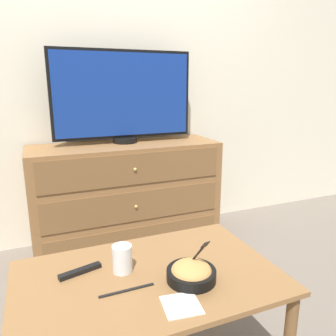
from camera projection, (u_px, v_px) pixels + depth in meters
ground_plane at (112, 232)px, 2.73m from camera, size 12.00×12.00×0.00m
wall_back at (104, 70)px, 2.43m from camera, size 12.00×0.05×2.60m
dresser at (127, 196)px, 2.43m from camera, size 1.34×0.47×0.79m
tv at (123, 96)px, 2.31m from camera, size 1.00×0.17×0.65m
coffee_table at (149, 291)px, 1.25m from camera, size 0.98×0.62×0.50m
takeout_bowl at (191, 273)px, 1.20m from camera, size 0.18×0.18×0.17m
drink_cup at (122, 260)px, 1.25m from camera, size 0.08×0.08×0.11m
napkin at (181, 305)px, 1.07m from camera, size 0.14×0.14×0.00m
knife at (127, 290)px, 1.14m from camera, size 0.20×0.01×0.00m
remote_control at (80, 271)px, 1.25m from camera, size 0.17×0.07×0.02m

